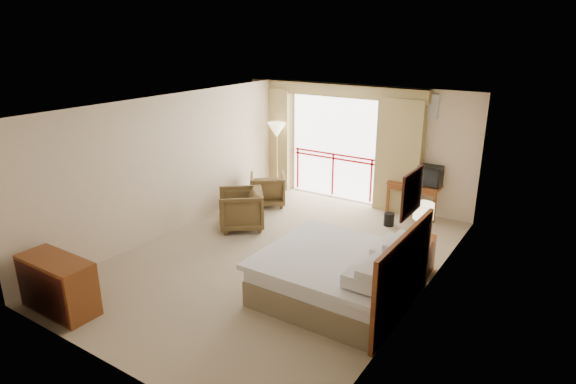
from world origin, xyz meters
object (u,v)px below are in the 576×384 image
Objects in this scene: desk at (416,189)px; wastebasket at (389,219)px; tv at (430,176)px; dresser at (58,285)px; floor_lamp at (277,133)px; nightstand at (418,255)px; table_lamp at (424,212)px; bed at (340,275)px; side_table at (242,199)px; armchair_near at (241,227)px; armchair_far at (268,204)px.

wastebasket is (-0.21, -0.93, -0.43)m from desk.
tv reaches higher than dresser.
nightstand is at bearing -26.84° from floor_lamp.
table_lamp reaches higher than dresser.
dresser is (-3.21, -2.51, 0.03)m from bed.
wastebasket is 3.16m from side_table.
floor_lamp is at bearing 153.69° from table_lamp.
dresser is at bearing -138.11° from nightstand.
table_lamp is 1.11× the size of side_table.
tv reaches higher than wastebasket.
dresser is at bearing -44.36° from armchair_near.
table_lamp reaches higher than desk.
table_lamp is 2.14× the size of wastebasket.
floor_lamp reaches higher than table_lamp.
bed is 3.88m from side_table.
desk is (-0.23, 3.99, 0.19)m from bed.
desk is at bearing 77.24° from wastebasket.
armchair_near is (-2.48, -1.75, -0.13)m from wastebasket.
desk is 0.48m from tv.
tv reaches higher than desk.
tv is 1.29m from wastebasket.
armchair_far is 0.91× the size of armchair_near.
tv is 0.92× the size of side_table.
tv is 4.04m from side_table.
armchair_near is at bearing 82.15° from dresser.
bed reaches higher than armchair_far.
table_lamp is 5.63m from dresser.
bed is 4.12× the size of side_table.
tv reaches higher than armchair_far.
table_lamp is at bearing 86.86° from nightstand.
bed reaches higher than nightstand.
table_lamp is 0.65× the size of armchair_near.
armchair_near reaches higher than wastebasket.
table_lamp is 4.85m from floor_lamp.
nightstand is at bearing 63.21° from bed.
floor_lamp is at bearing 156.53° from armchair_near.
dresser is at bearing -115.59° from tv.
armchair_near is 0.84m from side_table.
dresser is (-3.28, -6.44, -0.53)m from tv.
side_table is (-3.45, -2.02, -0.58)m from tv.
armchair_near is (-2.69, -2.68, -0.56)m from desk.
floor_lamp is at bearing -177.49° from desk.
nightstand reaches higher than armchair_near.
nightstand is 0.51× the size of dresser.
desk is 3.84m from armchair_near.
wastebasket is (-1.16, 1.59, -0.93)m from table_lamp.
side_table is (-2.94, -1.15, 0.22)m from wastebasket.
table_lamp reaches higher than armchair_near.
bed is at bearing -90.49° from desk.
bed is at bearing -81.78° from wastebasket.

